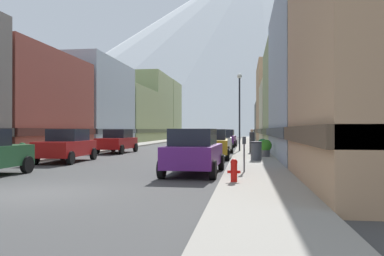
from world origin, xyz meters
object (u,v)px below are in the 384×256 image
trash_bin_right (256,151)px  pedestrian_1 (252,142)px  car_right_2 (220,141)px  parking_meter_near (244,149)px  car_left_1 (67,145)px  car_left_2 (117,141)px  car_right_1 (213,144)px  potted_plant_1 (263,145)px  potted_plant_0 (22,150)px  fire_hydrant_near (234,169)px  potted_plant_2 (266,147)px  streetlamp_right (240,100)px  car_right_3 (226,138)px  car_right_0 (194,151)px

trash_bin_right → pedestrian_1: bearing=90.8°
car_right_2 → parking_meter_near: bearing=-82.9°
car_left_1 → car_left_2: 8.34m
car_right_1 → potted_plant_1: car_right_1 is taller
car_right_2 → trash_bin_right: bearing=-75.6°
potted_plant_0 → fire_hydrant_near: bearing=-35.7°
potted_plant_2 → streetlamp_right: (-1.65, 6.21, 3.26)m
potted_plant_0 → streetlamp_right: size_ratio=0.15×
car_right_3 → potted_plant_1: size_ratio=4.65×
pedestrian_1 → car_left_2: bearing=175.5°
parking_meter_near → streetlamp_right: bearing=91.5°
car_left_1 → pedestrian_1: bearing=36.9°
car_left_1 → potted_plant_0: car_left_1 is taller
car_left_2 → trash_bin_right: size_ratio=4.52×
potted_plant_2 → streetlamp_right: 7.21m
fire_hydrant_near → potted_plant_2: (1.55, 11.49, 0.20)m
fire_hydrant_near → potted_plant_1: bearing=84.5°
streetlamp_right → potted_plant_2: bearing=-75.1°
car_left_1 → potted_plant_2: car_left_1 is taller
car_left_2 → car_right_3: bearing=56.5°
car_left_2 → potted_plant_2: bearing=-24.0°
trash_bin_right → potted_plant_2: size_ratio=0.97×
car_right_2 → potted_plant_1: bearing=-36.6°
potted_plant_0 → parking_meter_near: bearing=-25.4°
car_right_1 → car_right_3: same height
car_left_1 → car_right_1: size_ratio=1.00×
trash_bin_right → streetlamp_right: 9.81m
car_left_2 → car_right_0: same height
car_right_0 → car_left_1: bearing=147.7°
car_right_2 → pedestrian_1: (2.45, -2.98, 0.01)m
car_right_3 → fire_hydrant_near: car_right_3 is taller
car_left_1 → car_right_2: (7.61, 10.52, 0.00)m
streetlamp_right → fire_hydrant_near: bearing=-89.7°
car_right_2 → streetlamp_right: streetlamp_right is taller
parking_meter_near → potted_plant_0: parking_meter_near is taller
car_left_2 → trash_bin_right: 12.78m
car_left_1 → potted_plant_0: 3.35m
car_left_1 → trash_bin_right: size_ratio=4.58×
car_left_2 → fire_hydrant_near: (9.25, -16.31, -0.37)m
car_left_2 → potted_plant_1: (10.80, -0.19, -0.24)m
car_right_0 → streetlamp_right: (1.55, 14.54, 3.09)m
car_left_2 → car_right_0: (7.60, -13.14, 0.00)m
potted_plant_2 → car_right_1: bearing=175.0°
car_right_3 → potted_plant_0: car_right_3 is taller
car_right_0 → fire_hydrant_near: bearing=-62.4°
parking_meter_near → trash_bin_right: size_ratio=1.36×
car_right_2 → parking_meter_near: (1.95, -15.62, 0.11)m
car_right_1 → potted_plant_0: car_right_1 is taller
car_left_1 → potted_plant_0: (-3.20, 0.97, -0.31)m
trash_bin_right → pedestrian_1: pedestrian_1 is taller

